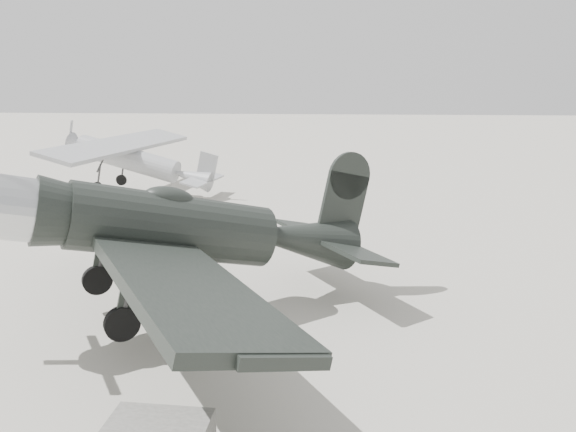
{
  "coord_description": "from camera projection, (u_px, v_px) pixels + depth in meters",
  "views": [
    {
      "loc": [
        2.69,
        -12.52,
        5.39
      ],
      "look_at": [
        1.38,
        3.47,
        1.5
      ],
      "focal_mm": 35.0,
      "sensor_mm": 36.0,
      "label": 1
    }
  ],
  "objects": [
    {
      "name": "ground",
      "position": [
        220.0,
        308.0,
        13.62
      ],
      "size": [
        160.0,
        160.0,
        0.0
      ],
      "primitive_type": "plane",
      "color": "#A49C91",
      "rests_on": "ground"
    },
    {
      "name": "lowwing_monoplane",
      "position": [
        191.0,
        230.0,
        12.63
      ],
      "size": [
        9.98,
        11.5,
        4.0
      ],
      "rotation": [
        0.0,
        0.24,
        0.57
      ],
      "color": "black",
      "rests_on": "ground"
    },
    {
      "name": "highwing_monoplane",
      "position": [
        134.0,
        155.0,
        26.66
      ],
      "size": [
        7.73,
        10.84,
        3.06
      ],
      "rotation": [
        0.0,
        0.23,
        -0.17
      ],
      "color": "gray",
      "rests_on": "ground"
    }
  ]
}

